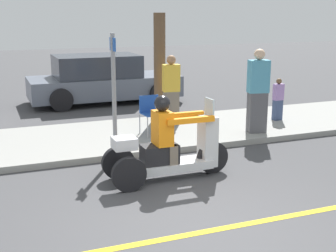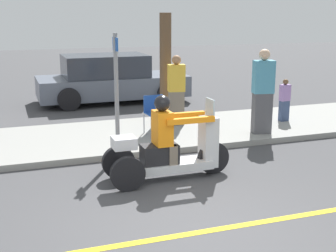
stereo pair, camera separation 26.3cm
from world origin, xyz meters
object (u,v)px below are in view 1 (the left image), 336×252
at_px(motorcycle_trike, 168,149).
at_px(tree_trunk, 160,67).
at_px(spectator_by_tree, 278,100).
at_px(street_sign, 114,88).
at_px(spectator_end_of_line, 258,93).
at_px(spectator_far_back, 171,91).
at_px(folding_chair_curbside, 151,111).
at_px(parked_car_lot_left, 102,80).

xyz_separation_m(motorcycle_trike, tree_trunk, (1.23, 3.71, 0.89)).
relative_size(motorcycle_trike, spectator_by_tree, 2.10).
relative_size(motorcycle_trike, street_sign, 0.97).
distance_m(spectator_end_of_line, street_sign, 3.27).
height_order(spectator_far_back, spectator_end_of_line, spectator_end_of_line).
height_order(motorcycle_trike, street_sign, street_sign).
bearing_deg(folding_chair_curbside, spectator_by_tree, 1.67).
xyz_separation_m(spectator_far_back, street_sign, (-1.77, -1.59, 0.42)).
relative_size(folding_chair_curbside, street_sign, 0.37).
distance_m(spectator_end_of_line, tree_trunk, 2.52).
relative_size(spectator_end_of_line, street_sign, 0.82).
height_order(folding_chair_curbside, tree_trunk, tree_trunk).
relative_size(motorcycle_trike, spectator_far_back, 1.32).
bearing_deg(street_sign, motorcycle_trike, -71.60).
xyz_separation_m(motorcycle_trike, parked_car_lot_left, (0.58, 6.95, 0.17)).
bearing_deg(tree_trunk, parked_car_lot_left, 101.36).
height_order(spectator_far_back, tree_trunk, tree_trunk).
relative_size(spectator_by_tree, street_sign, 0.46).
bearing_deg(folding_chair_curbside, spectator_end_of_line, -18.52).
distance_m(spectator_far_back, tree_trunk, 0.80).
bearing_deg(spectator_end_of_line, spectator_by_tree, 36.85).
distance_m(spectator_end_of_line, folding_chair_curbside, 2.33).
bearing_deg(parked_car_lot_left, spectator_end_of_line, -67.42).
relative_size(tree_trunk, street_sign, 1.16).
xyz_separation_m(folding_chair_curbside, tree_trunk, (0.66, 1.25, 0.77)).
relative_size(spectator_end_of_line, parked_car_lot_left, 0.41).
bearing_deg(tree_trunk, folding_chair_curbside, -118.00).
relative_size(spectator_by_tree, spectator_end_of_line, 0.56).
bearing_deg(spectator_by_tree, motorcycle_trike, -146.45).
bearing_deg(spectator_far_back, spectator_end_of_line, -42.54).
bearing_deg(spectator_far_back, street_sign, -138.12).
distance_m(motorcycle_trike, street_sign, 1.77).
xyz_separation_m(spectator_end_of_line, tree_trunk, (-1.52, 1.98, 0.40)).
xyz_separation_m(tree_trunk, street_sign, (-1.73, -2.22, -0.07)).
height_order(motorcycle_trike, folding_chair_curbside, motorcycle_trike).
distance_m(motorcycle_trike, tree_trunk, 4.00).
relative_size(folding_chair_curbside, parked_car_lot_left, 0.18).
relative_size(spectator_far_back, street_sign, 0.73).
distance_m(folding_chair_curbside, parked_car_lot_left, 4.49).
bearing_deg(street_sign, folding_chair_curbside, 42.39).
bearing_deg(parked_car_lot_left, folding_chair_curbside, -90.13).
xyz_separation_m(spectator_far_back, spectator_end_of_line, (1.47, -1.35, 0.10)).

